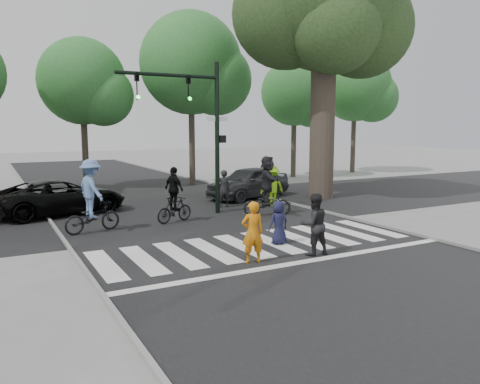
# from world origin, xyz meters

# --- Properties ---
(ground) EXTENTS (120.00, 120.00, 0.00)m
(ground) POSITION_xyz_m (0.00, 0.00, 0.00)
(ground) COLOR gray
(ground) RESTS_ON ground
(road_stem) EXTENTS (10.00, 70.00, 0.01)m
(road_stem) POSITION_xyz_m (0.00, 5.00, 0.01)
(road_stem) COLOR black
(road_stem) RESTS_ON ground
(road_cross) EXTENTS (70.00, 10.00, 0.01)m
(road_cross) POSITION_xyz_m (0.00, 8.00, 0.01)
(road_cross) COLOR black
(road_cross) RESTS_ON ground
(curb_left) EXTENTS (0.10, 70.00, 0.10)m
(curb_left) POSITION_xyz_m (-5.05, 5.00, 0.05)
(curb_left) COLOR gray
(curb_left) RESTS_ON ground
(curb_right) EXTENTS (0.10, 70.00, 0.10)m
(curb_right) POSITION_xyz_m (5.05, 5.00, 0.05)
(curb_right) COLOR gray
(curb_right) RESTS_ON ground
(crosswalk) EXTENTS (10.00, 3.85, 0.01)m
(crosswalk) POSITION_xyz_m (0.00, 0.66, 0.01)
(crosswalk) COLOR silver
(crosswalk) RESTS_ON ground
(traffic_signal) EXTENTS (4.45, 0.29, 6.00)m
(traffic_signal) POSITION_xyz_m (0.35, 6.20, 3.90)
(traffic_signal) COLOR black
(traffic_signal) RESTS_ON ground
(eucalyptus) EXTENTS (8.30, 7.20, 13.00)m
(eucalyptus) POSITION_xyz_m (7.53, 7.67, 9.08)
(eucalyptus) COLOR brown
(eucalyptus) RESTS_ON ground
(bg_tree_2) EXTENTS (5.04, 4.80, 8.40)m
(bg_tree_2) POSITION_xyz_m (-1.76, 16.62, 5.78)
(bg_tree_2) COLOR brown
(bg_tree_2) RESTS_ON ground
(bg_tree_3) EXTENTS (6.30, 6.00, 10.20)m
(bg_tree_3) POSITION_xyz_m (4.31, 15.27, 6.94)
(bg_tree_3) COLOR brown
(bg_tree_3) RESTS_ON ground
(bg_tree_4) EXTENTS (4.83, 4.60, 8.15)m
(bg_tree_4) POSITION_xyz_m (12.23, 16.12, 5.64)
(bg_tree_4) COLOR brown
(bg_tree_4) RESTS_ON ground
(bg_tree_5) EXTENTS (5.67, 5.40, 9.30)m
(bg_tree_5) POSITION_xyz_m (18.27, 16.69, 6.36)
(bg_tree_5) COLOR brown
(bg_tree_5) RESTS_ON ground
(pedestrian_woman) EXTENTS (0.65, 0.50, 1.61)m
(pedestrian_woman) POSITION_xyz_m (-1.10, -0.61, 0.81)
(pedestrian_woman) COLOR orange
(pedestrian_woman) RESTS_ON ground
(pedestrian_child) EXTENTS (0.65, 0.44, 1.31)m
(pedestrian_child) POSITION_xyz_m (0.57, 0.70, 0.65)
(pedestrian_child) COLOR #1A1B3C
(pedestrian_child) RESTS_ON ground
(pedestrian_adult) EXTENTS (0.89, 0.73, 1.71)m
(pedestrian_adult) POSITION_xyz_m (0.74, -0.76, 0.85)
(pedestrian_adult) COLOR black
(pedestrian_adult) RESTS_ON ground
(cyclist_left) EXTENTS (2.03, 1.39, 2.44)m
(cyclist_left) POSITION_xyz_m (-3.99, 5.00, 1.06)
(cyclist_left) COLOR black
(cyclist_left) RESTS_ON ground
(cyclist_mid) EXTENTS (1.62, 1.03, 2.05)m
(cyclist_mid) POSITION_xyz_m (-1.01, 5.25, 0.84)
(cyclist_mid) COLOR black
(cyclist_mid) RESTS_ON ground
(cyclist_right) EXTENTS (1.98, 1.83, 2.37)m
(cyclist_right) POSITION_xyz_m (2.65, 4.71, 1.06)
(cyclist_right) COLOR black
(cyclist_right) RESTS_ON ground
(car_suv) EXTENTS (5.48, 3.41, 1.41)m
(car_suv) POSITION_xyz_m (-4.42, 8.95, 0.71)
(car_suv) COLOR black
(car_suv) RESTS_ON ground
(car_grey) EXTENTS (4.97, 3.22, 1.57)m
(car_grey) POSITION_xyz_m (4.30, 9.10, 0.79)
(car_grey) COLOR #343539
(car_grey) RESTS_ON ground
(bystander_hivis) EXTENTS (1.17, 0.69, 1.79)m
(bystander_hivis) POSITION_xyz_m (4.08, 6.60, 0.89)
(bystander_hivis) COLOR #89DD17
(bystander_hivis) RESTS_ON ground
(bystander_dark) EXTENTS (0.66, 0.50, 1.64)m
(bystander_dark) POSITION_xyz_m (2.02, 7.30, 0.82)
(bystander_dark) COLOR black
(bystander_dark) RESTS_ON ground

